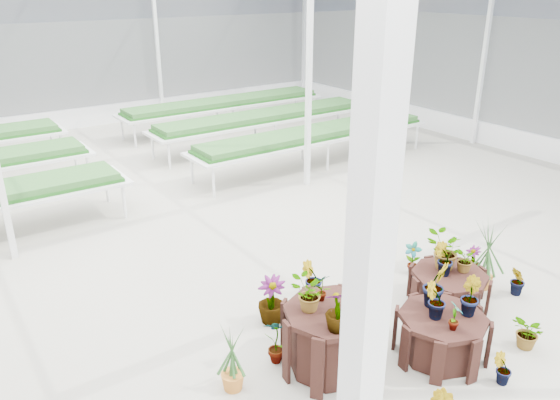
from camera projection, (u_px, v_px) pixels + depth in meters
ground_plane at (311, 311)px, 7.44m from camera, size 24.00×24.00×0.00m
greenhouse_shell at (315, 153)px, 6.60m from camera, size 18.00×24.00×4.50m
steel_frame at (315, 153)px, 6.60m from camera, size 18.00×24.00×4.50m
nursery_benches at (122, 154)px, 12.76m from camera, size 16.00×7.00×0.84m
plinth_tall at (331, 339)px, 6.24m from camera, size 1.30×1.30×0.77m
plinth_mid at (441, 336)px, 6.46m from camera, size 1.22×1.22×0.56m
plinth_low at (448, 288)px, 7.54m from camera, size 1.33×1.33×0.48m
nursery_plants at (401, 292)px, 6.87m from camera, size 4.67×3.19×1.24m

